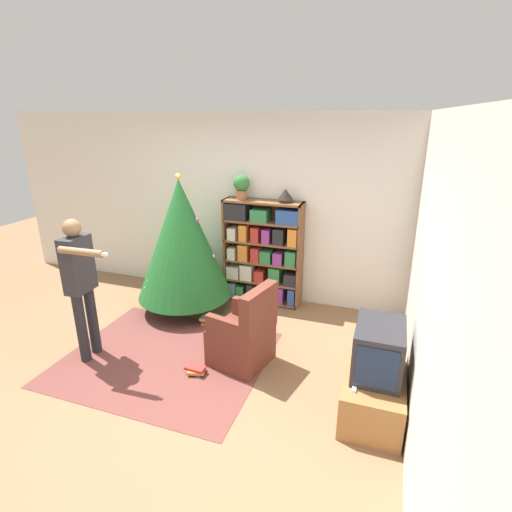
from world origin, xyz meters
name	(u,v)px	position (x,y,z in m)	size (l,w,h in m)	color
ground_plane	(181,375)	(0.00, 0.00, 0.00)	(14.00, 14.00, 0.00)	#846042
wall_back	(252,208)	(0.00, 2.17, 1.30)	(8.00, 0.10, 2.60)	silver
wall_right	(432,290)	(2.23, 0.00, 1.30)	(0.10, 8.00, 2.60)	silver
area_rug	(166,358)	(-0.31, 0.21, 0.00)	(2.17, 1.84, 0.01)	brown
bookshelf	(263,253)	(0.25, 1.94, 0.73)	(1.10, 0.30, 1.47)	brown
tv_stand	(374,392)	(1.91, 0.11, 0.20)	(0.52, 0.94, 0.41)	#996638
television	(378,350)	(1.91, 0.11, 0.64)	(0.41, 0.57, 0.47)	#28282D
game_remote	(355,387)	(1.75, -0.17, 0.42)	(0.04, 0.12, 0.02)	white
christmas_tree	(182,240)	(-0.68, 1.35, 1.01)	(1.26, 1.26, 1.87)	#4C3323
armchair	(244,336)	(0.54, 0.42, 0.32)	(0.68, 0.67, 0.92)	brown
standing_person	(81,279)	(-1.11, -0.02, 0.93)	(0.64, 0.47, 1.58)	#232328
potted_plant	(241,185)	(-0.06, 1.95, 1.66)	(0.22, 0.22, 0.33)	#935B38
table_lamp	(285,195)	(0.55, 1.95, 1.57)	(0.20, 0.20, 0.18)	#473828
book_pile_near_tree	(208,321)	(-0.21, 1.06, 0.05)	(0.20, 0.19, 0.09)	orange
book_pile_by_chair	(196,370)	(0.14, 0.07, 0.05)	(0.22, 0.18, 0.09)	#284C93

